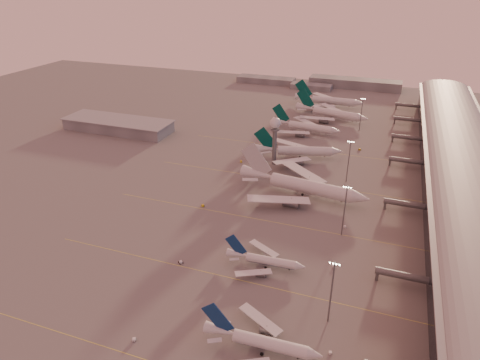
% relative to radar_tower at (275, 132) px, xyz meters
% --- Properties ---
extents(ground, '(700.00, 700.00, 0.00)m').
position_rel_radar_tower_xyz_m(ground, '(-5.00, -120.00, -20.95)').
color(ground, '#5E5C5C').
rests_on(ground, ground).
extents(taxiway_markings, '(180.00, 185.25, 0.02)m').
position_rel_radar_tower_xyz_m(taxiway_markings, '(25.00, -64.00, -20.94)').
color(taxiway_markings, '#CFCB49').
rests_on(taxiway_markings, ground).
extents(terminal, '(57.00, 362.00, 23.04)m').
position_rel_radar_tower_xyz_m(terminal, '(102.88, -9.91, -10.43)').
color(terminal, black).
rests_on(terminal, ground).
extents(hangar, '(82.00, 27.00, 8.50)m').
position_rel_radar_tower_xyz_m(hangar, '(-125.00, 20.00, -16.63)').
color(hangar, slate).
rests_on(hangar, ground).
extents(radar_tower, '(6.40, 6.40, 31.10)m').
position_rel_radar_tower_xyz_m(radar_tower, '(0.00, 0.00, 0.00)').
color(radar_tower, '#595B60').
rests_on(radar_tower, ground).
extents(mast_a, '(3.60, 0.56, 25.00)m').
position_rel_radar_tower_xyz_m(mast_a, '(53.00, -120.00, -7.21)').
color(mast_a, '#595B60').
rests_on(mast_a, ground).
extents(mast_b, '(3.60, 0.56, 25.00)m').
position_rel_radar_tower_xyz_m(mast_b, '(50.00, -65.00, -7.21)').
color(mast_b, '#595B60').
rests_on(mast_b, ground).
extents(mast_c, '(3.60, 0.56, 25.00)m').
position_rel_radar_tower_xyz_m(mast_c, '(45.00, -10.00, -7.21)').
color(mast_c, '#595B60').
rests_on(mast_c, ground).
extents(mast_d, '(3.60, 0.56, 25.00)m').
position_rel_radar_tower_xyz_m(mast_d, '(43.00, 80.00, -7.21)').
color(mast_d, '#595B60').
rests_on(mast_d, ground).
extents(distant_horizon, '(165.00, 37.50, 9.00)m').
position_rel_radar_tower_xyz_m(distant_horizon, '(-2.38, 205.14, -17.06)').
color(distant_horizon, slate).
rests_on(distant_horizon, ground).
extents(narrowbody_near, '(38.61, 30.81, 15.08)m').
position_rel_radar_tower_xyz_m(narrowbody_near, '(35.44, -139.60, -17.90)').
color(narrowbody_near, silver).
rests_on(narrowbody_near, ground).
extents(narrowbody_mid, '(32.91, 26.24, 12.85)m').
position_rel_radar_tower_xyz_m(narrowbody_mid, '(24.29, -98.68, -18.35)').
color(narrowbody_mid, silver).
rests_on(narrowbody_mid, ground).
extents(widebody_white, '(70.63, 56.25, 24.91)m').
position_rel_radar_tower_xyz_m(widebody_white, '(25.15, -34.38, -16.63)').
color(widebody_white, silver).
rests_on(widebody_white, ground).
extents(greentail_a, '(54.02, 43.03, 20.12)m').
position_rel_radar_tower_xyz_m(greentail_a, '(11.93, 14.69, -17.40)').
color(greentail_a, silver).
rests_on(greentail_a, ground).
extents(greentail_b, '(52.33, 42.02, 19.05)m').
position_rel_radar_tower_xyz_m(greentail_b, '(6.35, 62.62, -17.58)').
color(greentail_b, silver).
rests_on(greentail_b, ground).
extents(greentail_c, '(59.54, 47.55, 21.97)m').
position_rel_radar_tower_xyz_m(greentail_c, '(18.84, 99.67, -17.07)').
color(greentail_c, silver).
rests_on(greentail_c, ground).
extents(greentail_d, '(60.06, 48.53, 21.82)m').
position_rel_radar_tower_xyz_m(greentail_d, '(11.19, 135.46, -17.09)').
color(greentail_d, silver).
rests_on(greentail_d, ground).
extents(gsv_truck_a, '(5.67, 4.11, 2.17)m').
position_rel_radar_tower_xyz_m(gsv_truck_a, '(-3.78, -149.54, -19.84)').
color(gsv_truck_a, silver).
rests_on(gsv_truck_a, ground).
extents(gsv_catering_a, '(4.86, 3.31, 3.66)m').
position_rel_radar_tower_xyz_m(gsv_catering_a, '(56.14, -133.53, -19.12)').
color(gsv_catering_a, silver).
rests_on(gsv_catering_a, ground).
extents(gsv_tug_mid, '(4.19, 4.08, 1.05)m').
position_rel_radar_tower_xyz_m(gsv_tug_mid, '(-8.51, -108.37, -20.41)').
color(gsv_tug_mid, silver).
rests_on(gsv_tug_mid, ground).
extents(gsv_truck_b, '(5.15, 2.63, 1.98)m').
position_rel_radar_tower_xyz_m(gsv_truck_b, '(50.67, -90.05, -19.94)').
color(gsv_truck_b, silver).
rests_on(gsv_truck_b, ground).
extents(gsv_truck_c, '(6.04, 5.77, 2.49)m').
position_rel_radar_tower_xyz_m(gsv_truck_c, '(-18.80, -62.72, -19.68)').
color(gsv_truck_c, gold).
rests_on(gsv_truck_c, ground).
extents(gsv_catering_b, '(5.21, 3.09, 4.00)m').
position_rel_radar_tower_xyz_m(gsv_catering_b, '(50.83, -58.42, -18.95)').
color(gsv_catering_b, silver).
rests_on(gsv_catering_b, ground).
extents(gsv_tug_far, '(4.37, 4.09, 1.08)m').
position_rel_radar_tower_xyz_m(gsv_tug_far, '(-0.37, -12.32, -20.39)').
color(gsv_tug_far, silver).
rests_on(gsv_tug_far, ground).
extents(gsv_truck_d, '(4.08, 6.57, 2.50)m').
position_rel_radar_tower_xyz_m(gsv_truck_d, '(-19.85, -4.09, -19.68)').
color(gsv_truck_d, gold).
rests_on(gsv_truck_d, ground).
extents(gsv_tug_hangar, '(3.93, 2.48, 1.09)m').
position_rel_radar_tower_xyz_m(gsv_tug_hangar, '(47.31, 41.01, -20.39)').
color(gsv_tug_hangar, gold).
rests_on(gsv_tug_hangar, ground).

